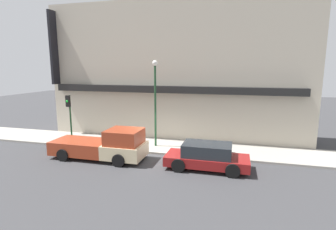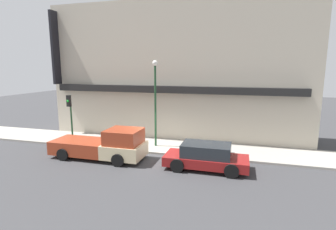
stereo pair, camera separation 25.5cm
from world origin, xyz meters
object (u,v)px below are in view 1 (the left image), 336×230
Objects in this scene: pickup_truck at (104,146)px; fire_hydrant at (126,142)px; parked_car at (207,156)px; street_lamp at (155,94)px; traffic_light at (69,110)px.

fire_hydrant is at bearing 81.82° from pickup_truck.
fire_hydrant is (-5.71, 2.24, -0.21)m from parked_car.
pickup_truck is 1.00× the size of street_lamp.
fire_hydrant is at bearing 159.15° from parked_car.
traffic_light is (-4.28, -0.02, 1.99)m from fire_hydrant.
traffic_light is at bearing 168.05° from parked_car.
fire_hydrant is 3.80m from street_lamp.
parked_car is 10.38m from traffic_light.
parked_car is 1.32× the size of traffic_light.
traffic_light reaches higher than pickup_truck.
traffic_light reaches higher than fire_hydrant.
pickup_truck is 2.30m from fire_hydrant.
pickup_truck reaches higher than fire_hydrant.
street_lamp reaches higher than pickup_truck.
pickup_truck is 1.69× the size of traffic_light.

